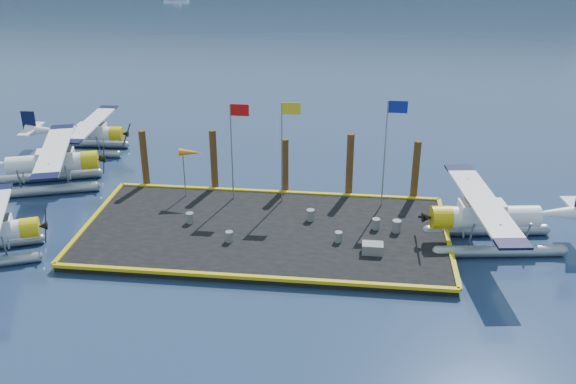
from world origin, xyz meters
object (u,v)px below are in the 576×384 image
seaplane_b (50,165)px  drum_4 (397,226)px  piling_4 (415,172)px  drum_3 (229,237)px  piling_0 (145,160)px  flagpole_red (235,137)px  piling_2 (285,168)px  flagpole_blue (389,138)px  drum_1 (339,237)px  piling_1 (214,162)px  flagpole_yellow (285,137)px  drum_0 (190,218)px  seaplane_d (488,220)px  drum_2 (376,224)px  windsock (190,154)px  crate (372,248)px  piling_3 (350,167)px  drum_5 (310,215)px  seaplane_c (88,135)px

seaplane_b → drum_4: (21.93, -4.46, -0.79)m
piling_4 → seaplane_b: bearing=-179.0°
seaplane_b → drum_3: 14.58m
piling_0 → piling_4: same height
flagpole_red → piling_2: (2.79, 1.60, -2.50)m
flagpole_blue → drum_1: bearing=-118.4°
drum_1 → piling_0: size_ratio=0.14×
piling_1 → flagpole_blue: bearing=-8.5°
piling_2 → flagpole_yellow: bearing=-82.8°
drum_1 → flagpole_red: size_ratio=0.10×
drum_0 → drum_3: size_ratio=1.05×
seaplane_d → piling_4: piling_4 is taller
drum_3 → piling_1: size_ratio=0.14×
drum_0 → drum_2: drum_2 is taller
windsock → piling_1: bearing=57.3°
seaplane_d → piling_1: (-16.02, 5.18, 0.53)m
flagpole_blue → piling_1: bearing=171.5°
flagpole_blue → flagpole_yellow: bearing=180.0°
windsock → crate: bearing=-27.7°
piling_1 → seaplane_d: bearing=-17.9°
piling_2 → piling_0: bearing=180.0°
piling_0 → piling_2: (9.00, 0.00, -0.10)m
drum_3 → windsock: (-3.34, 5.38, 2.54)m
flagpole_yellow → drum_0: bearing=-145.3°
piling_3 → flagpole_blue: bearing=-36.1°
drum_2 → drum_5: size_ratio=0.95×
seaplane_b → piling_3: size_ratio=2.29×
seaplane_d → piling_4: size_ratio=2.55×
flagpole_red → piling_1: 3.28m
seaplane_b → piling_0: piling_0 is taller
flagpole_blue → seaplane_d: bearing=-33.9°
drum_4 → flagpole_blue: bearing=99.8°
seaplane_c → flagpole_red: 14.97m
drum_3 → crate: drum_3 is taller
piling_1 → windsock: bearing=-122.7°
seaplane_d → drum_4: seaplane_d is taller
flagpole_red → flagpole_yellow: (3.00, 0.00, 0.12)m
seaplane_d → flagpole_blue: size_ratio=1.57×
piling_0 → drum_1: bearing=-26.7°
seaplane_d → windsock: seaplane_d is taller
seaplane_d → flagpole_red: size_ratio=1.70×
seaplane_d → piling_1: 16.84m
drum_5 → drum_1: bearing=-54.3°
piling_4 → seaplane_c: bearing=165.5°
seaplane_d → drum_0: seaplane_d is taller
windsock → piling_1: size_ratio=0.74×
drum_2 → crate: 2.71m
seaplane_c → piling_1: size_ratio=2.05×
seaplane_c → flagpole_yellow: size_ratio=1.39×
drum_4 → seaplane_b: bearing=168.5°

